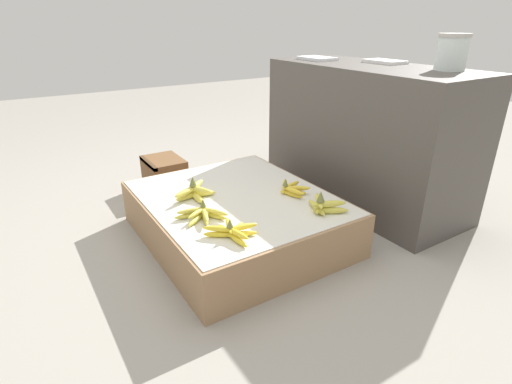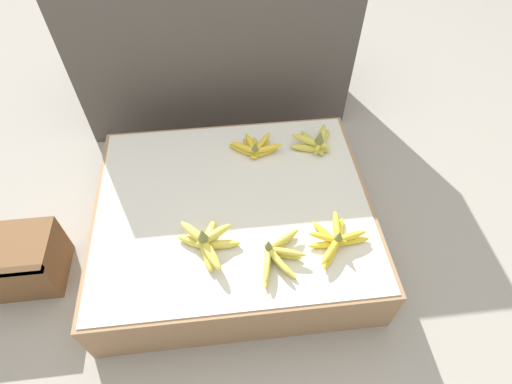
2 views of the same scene
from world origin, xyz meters
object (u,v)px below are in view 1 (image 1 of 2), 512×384
at_px(banana_bunch_middle_midright, 291,189).
at_px(foam_tray_white, 385,62).
at_px(banana_bunch_middle_right, 323,205).
at_px(banana_bunch_front_midleft, 195,192).
at_px(banana_bunch_front_midright, 202,214).
at_px(wooden_crate, 164,174).
at_px(glass_jar, 452,52).
at_px(banana_bunch_front_right, 232,231).

bearing_deg(banana_bunch_middle_midright, foam_tray_white, 102.24).
bearing_deg(banana_bunch_middle_right, banana_bunch_front_midleft, -136.67).
bearing_deg(banana_bunch_front_midright, banana_bunch_front_midleft, 162.96).
relative_size(wooden_crate, banana_bunch_middle_right, 1.47).
bearing_deg(glass_jar, banana_bunch_middle_right, -89.47).
bearing_deg(banana_bunch_front_midright, banana_bunch_middle_midright, 92.21).
bearing_deg(banana_bunch_front_midleft, banana_bunch_front_midright, -17.04).
xyz_separation_m(banana_bunch_front_midright, banana_bunch_middle_midright, (-0.02, 0.51, -0.00)).
height_order(banana_bunch_front_midright, glass_jar, glass_jar).
xyz_separation_m(banana_bunch_front_midleft, glass_jar, (0.45, 1.22, 0.63)).
height_order(banana_bunch_front_midright, banana_bunch_middle_right, banana_bunch_middle_right).
bearing_deg(banana_bunch_front_right, banana_bunch_middle_right, 86.89).
distance_m(banana_bunch_front_midright, banana_bunch_middle_right, 0.55).
bearing_deg(wooden_crate, banana_bunch_front_midleft, -7.51).
relative_size(banana_bunch_front_midleft, foam_tray_white, 1.00).
relative_size(wooden_crate, glass_jar, 1.67).
bearing_deg(banana_bunch_middle_right, banana_bunch_front_midright, -114.44).
xyz_separation_m(banana_bunch_middle_midright, foam_tray_white, (-0.17, 0.79, 0.56)).
distance_m(banana_bunch_front_midleft, banana_bunch_middle_right, 0.63).
xyz_separation_m(banana_bunch_front_midright, banana_bunch_middle_right, (0.23, 0.50, 0.01)).
relative_size(banana_bunch_front_midright, foam_tray_white, 0.90).
bearing_deg(banana_bunch_front_right, glass_jar, 89.17).
bearing_deg(wooden_crate, glass_jar, 44.22).
relative_size(banana_bunch_front_midleft, banana_bunch_middle_right, 1.16).
relative_size(glass_jar, foam_tray_white, 0.76).
xyz_separation_m(wooden_crate, banana_bunch_middle_midright, (0.91, 0.34, 0.15)).
distance_m(banana_bunch_middle_right, foam_tray_white, 1.05).
bearing_deg(wooden_crate, banana_bunch_middle_right, 16.35).
bearing_deg(foam_tray_white, banana_bunch_front_midleft, -91.90).
xyz_separation_m(wooden_crate, banana_bunch_middle_right, (1.16, 0.34, 0.16)).
xyz_separation_m(banana_bunch_front_midright, banana_bunch_front_right, (0.20, 0.04, -0.00)).
xyz_separation_m(banana_bunch_middle_midright, banana_bunch_middle_right, (0.25, -0.00, 0.01)).
height_order(banana_bunch_middle_midright, banana_bunch_middle_right, banana_bunch_middle_right).
xyz_separation_m(banana_bunch_middle_right, foam_tray_white, (-0.42, 0.79, 0.55)).
distance_m(banana_bunch_front_right, banana_bunch_middle_right, 0.47).
height_order(banana_bunch_middle_right, foam_tray_white, foam_tray_white).
bearing_deg(banana_bunch_front_right, banana_bunch_front_midleft, 175.69).
xyz_separation_m(banana_bunch_front_midleft, banana_bunch_front_midright, (0.23, -0.07, -0.01)).
relative_size(wooden_crate, banana_bunch_front_midright, 1.41).
bearing_deg(wooden_crate, banana_bunch_middle_midright, 20.51).
xyz_separation_m(banana_bunch_front_right, banana_bunch_middle_right, (0.03, 0.47, 0.01)).
height_order(banana_bunch_front_right, banana_bunch_middle_midright, same).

